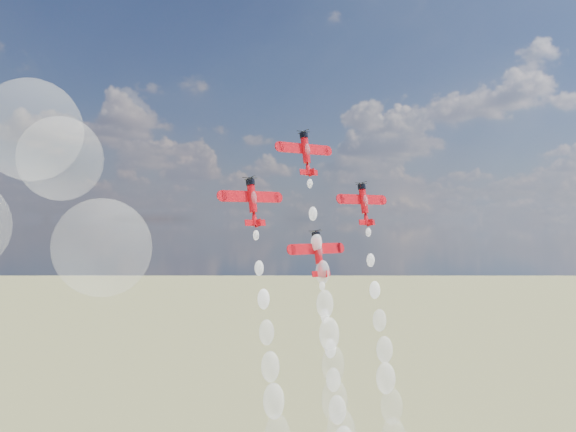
% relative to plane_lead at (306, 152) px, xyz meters
% --- Properties ---
extents(plane_lead, '(12.63, 4.23, 8.95)m').
position_rel_plane_lead_xyz_m(plane_lead, '(0.00, 0.00, 0.00)').
color(plane_lead, red).
rests_on(plane_lead, ground).
extents(plane_left, '(12.63, 4.23, 8.95)m').
position_rel_plane_lead_xyz_m(plane_left, '(-14.42, -1.84, -9.92)').
color(plane_left, red).
rests_on(plane_left, ground).
extents(plane_right, '(12.63, 4.23, 8.95)m').
position_rel_plane_lead_xyz_m(plane_right, '(14.42, -1.84, -9.92)').
color(plane_right, red).
rests_on(plane_right, ground).
extents(plane_slot, '(12.63, 4.23, 8.95)m').
position_rel_plane_lead_xyz_m(plane_slot, '(0.00, -3.69, -19.85)').
color(plane_slot, red).
rests_on(plane_slot, ground).
extents(smoke_trail_lead, '(5.79, 11.73, 50.37)m').
position_rel_plane_lead_xyz_m(smoke_trail_lead, '(0.07, -8.12, -43.55)').
color(smoke_trail_lead, white).
rests_on(smoke_trail_lead, plane_lead).
extents(smoke_trail_right, '(5.38, 11.12, 49.76)m').
position_rel_plane_lead_xyz_m(smoke_trail_right, '(14.37, -9.73, -53.27)').
color(smoke_trail_right, white).
rests_on(smoke_trail_right, plane_right).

